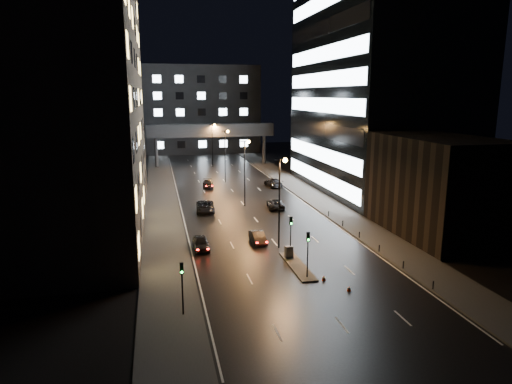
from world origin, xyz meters
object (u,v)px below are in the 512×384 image
car_away_b (258,237)px  car_away_d (208,184)px  car_toward_b (273,183)px  car_away_c (205,207)px  car_toward_a (275,204)px  car_away_a (201,243)px  utility_cabinet (289,252)px

car_away_b → car_away_d: 33.19m
car_toward_b → car_away_b: bearing=65.2°
car_away_b → car_away_c: 16.19m
car_away_b → car_toward_a: 16.64m
car_away_a → car_away_b: 6.74m
car_away_b → car_away_c: car_away_c is taller
car_away_a → car_away_b: (6.68, 0.91, -0.07)m
utility_cabinet → car_toward_a: bearing=70.4°
car_away_b → car_toward_b: (10.02, 31.55, 0.11)m
car_away_d → car_toward_a: car_toward_a is taller
car_away_a → car_toward_a: car_away_a is taller
car_away_b → car_away_d: bearing=92.3°
car_toward_a → car_away_c: bearing=6.2°
car_away_c → utility_cabinet: bearing=-68.9°
car_away_a → car_away_c: (2.28, 16.49, 0.05)m
car_away_d → car_toward_b: (12.04, -1.58, 0.09)m
car_away_a → car_away_d: car_away_a is taller
car_away_b → utility_cabinet: 6.16m
car_away_a → car_away_d: (4.65, 34.03, -0.05)m
car_away_d → car_toward_a: 19.50m
car_away_c → car_away_d: (2.38, 17.54, -0.10)m
car_away_c → car_away_d: bearing=86.7°
car_away_a → car_toward_b: size_ratio=0.81×
car_away_b → car_away_d: car_away_d is taller
car_away_a → car_toward_a: (12.87, 16.35, -0.04)m
car_toward_a → car_toward_b: size_ratio=0.94×
car_away_d → car_toward_b: 12.14m
car_away_c → utility_cabinet: 22.34m
car_away_b → car_toward_a: bearing=66.9°
car_away_c → car_toward_b: (14.41, 15.96, -0.01)m
car_toward_b → utility_cabinet: size_ratio=4.35×
car_away_b → utility_cabinet: utility_cabinet is taller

